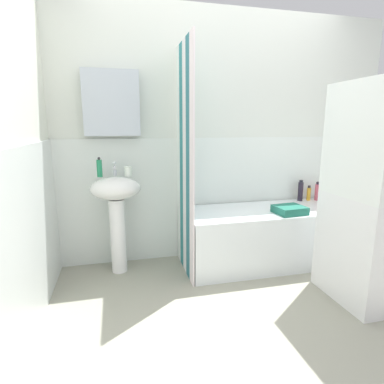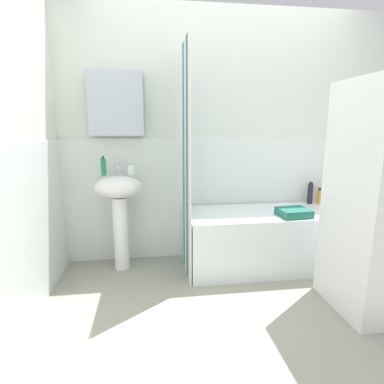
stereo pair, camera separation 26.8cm
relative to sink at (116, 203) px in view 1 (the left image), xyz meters
name	(u,v)px [view 1 (the left image)]	position (x,y,z in m)	size (l,w,h in m)	color
ground_plane	(271,323)	(1.00, -1.03, -0.66)	(4.80, 5.60, 0.04)	gray
wall_back_tiled	(211,144)	(0.94, 0.23, 0.50)	(3.60, 0.18, 2.40)	silver
wall_left_tiled	(16,160)	(-0.57, -0.69, 0.47)	(0.07, 1.81, 2.40)	silver
sink	(116,203)	(0.00, 0.00, 0.00)	(0.44, 0.34, 0.88)	white
faucet	(115,169)	(0.00, 0.08, 0.30)	(0.03, 0.12, 0.12)	silver
soap_dispenser	(99,168)	(-0.13, 0.04, 0.31)	(0.05, 0.05, 0.17)	#228355
toothbrush_cup	(128,171)	(0.12, 0.04, 0.28)	(0.07, 0.07, 0.09)	silver
bathtub	(266,236)	(1.40, -0.13, -0.38)	(1.58, 0.65, 0.53)	white
shower_curtain	(185,163)	(0.59, -0.13, 0.36)	(0.01, 0.65, 2.00)	white
shampoo_bottle	(317,192)	(2.09, 0.09, -0.02)	(0.06, 0.06, 0.20)	#C65266
conditioner_bottle	(309,193)	(2.00, 0.11, -0.04)	(0.04, 0.04, 0.16)	gold
lotion_bottle	(300,191)	(1.90, 0.11, -0.01)	(0.05, 0.05, 0.22)	#27202E
towel_folded	(290,210)	(1.53, -0.31, -0.08)	(0.26, 0.23, 0.07)	#236A57
washer_dryer_stack	(378,196)	(1.88, -0.91, 0.17)	(0.57, 0.62, 1.62)	white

